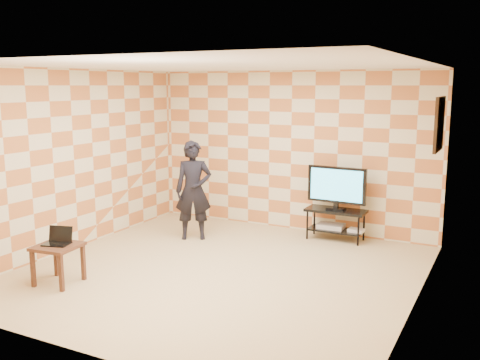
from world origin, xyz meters
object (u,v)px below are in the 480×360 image
Objects in this scene: tv at (337,186)px; side_table at (58,252)px; tv_stand at (336,218)px; person at (193,190)px.

side_table is (-2.50, -3.45, -0.47)m from tv.
tv_stand is 4.27m from side_table.
tv is (0.00, -0.00, 0.52)m from tv_stand.
tv_stand is 0.52m from tv.
tv is at bearing 54.08° from side_table.
tv is 2.28m from person.
person reaches higher than tv.
side_table is 0.35× the size of person.
tv_stand is 2.32m from person.
tv reaches higher than tv_stand.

